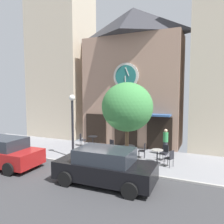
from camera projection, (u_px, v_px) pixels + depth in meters
name	position (u px, v px, depth m)	size (l,w,h in m)	color
ground_plane	(87.00, 172.00, 10.79)	(24.96, 11.36, 0.13)	gray
clock_building	(132.00, 74.00, 16.71)	(7.37, 4.07, 10.32)	#9E7A66
neighbor_building_left	(62.00, 63.00, 20.07)	(5.19, 3.88, 13.38)	beige
street_lamp	(73.00, 126.00, 13.08)	(0.36, 0.36, 3.82)	black
street_tree	(127.00, 107.00, 11.42)	(2.73, 2.46, 4.48)	brown
cafe_table_center_right	(93.00, 139.00, 15.91)	(0.68, 0.68, 0.76)	black
cafe_table_rightmost	(100.00, 148.00, 13.46)	(0.68, 0.68, 0.77)	black
cafe_table_leftmost	(129.00, 149.00, 13.09)	(0.79, 0.79, 0.74)	black
cafe_table_near_curb	(157.00, 154.00, 12.10)	(0.66, 0.66, 0.77)	black
cafe_chair_mid_row	(165.00, 151.00, 12.66)	(0.51, 0.51, 0.90)	black
cafe_chair_curbside	(143.00, 150.00, 13.01)	(0.46, 0.46, 0.90)	black
cafe_chair_by_entrance	(111.00, 146.00, 14.01)	(0.53, 0.53, 0.90)	black
cafe_chair_facing_wall	(82.00, 139.00, 16.05)	(0.51, 0.51, 0.90)	black
cafe_chair_outer	(115.00, 150.00, 12.94)	(0.57, 0.57, 0.90)	black
cafe_chair_near_tree	(170.00, 157.00, 11.49)	(0.53, 0.53, 0.90)	black
pedestrian_green	(166.00, 142.00, 13.66)	(0.39, 0.39, 1.67)	#2D2D38
parked_car_red	(2.00, 152.00, 11.59)	(4.38, 2.18, 1.55)	maroon
parked_car_black	(105.00, 166.00, 9.34)	(4.35, 2.12, 1.55)	black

